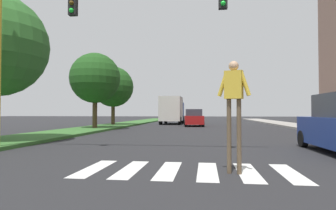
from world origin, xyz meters
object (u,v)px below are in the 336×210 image
at_px(truck_box_delivery, 172,110).
at_px(tree_distant, 113,87).
at_px(pedestrian_performer, 234,98).
at_px(tree_far, 95,78).
at_px(sedan_midblock, 194,118).
at_px(traffic_light_gantry, 73,25).

bearing_deg(truck_box_delivery, tree_distant, -133.65).
relative_size(pedestrian_performer, truck_box_delivery, 0.40).
bearing_deg(tree_far, truck_box_delivery, 67.99).
bearing_deg(sedan_midblock, pedestrian_performer, -85.43).
height_order(tree_far, truck_box_delivery, tree_far).
relative_size(sedan_midblock, truck_box_delivery, 0.68).
height_order(traffic_light_gantry, truck_box_delivery, traffic_light_gantry).
bearing_deg(tree_far, tree_distant, 95.02).
relative_size(tree_distant, truck_box_delivery, 0.93).
relative_size(tree_distant, sedan_midblock, 1.37).
distance_m(traffic_light_gantry, sedan_midblock, 19.81).
xyz_separation_m(pedestrian_performer, truck_box_delivery, (-4.44, 26.95, -0.03)).
bearing_deg(truck_box_delivery, traffic_light_gantry, -91.72).
bearing_deg(tree_far, traffic_light_gantry, -71.93).
distance_m(tree_far, sedan_midblock, 10.62).
height_order(tree_far, traffic_light_gantry, traffic_light_gantry).
bearing_deg(traffic_light_gantry, truck_box_delivery, 88.28).
height_order(tree_distant, traffic_light_gantry, traffic_light_gantry).
height_order(sedan_midblock, truck_box_delivery, truck_box_delivery).
xyz_separation_m(tree_far, truck_box_delivery, (4.74, 11.73, -2.39)).
bearing_deg(pedestrian_performer, tree_far, 121.09).
height_order(tree_distant, pedestrian_performer, tree_distant).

